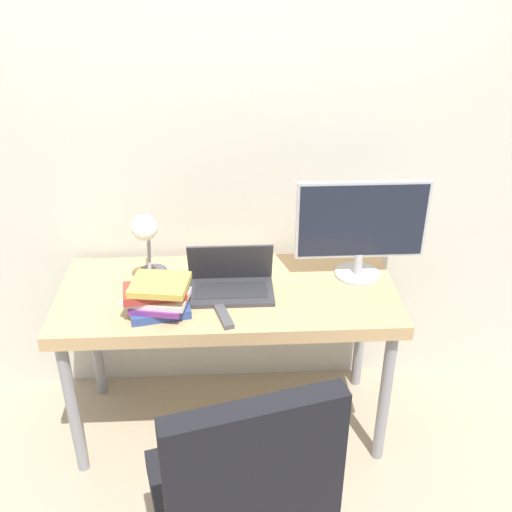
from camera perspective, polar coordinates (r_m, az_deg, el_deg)
The scene contains 9 objects.
ground_plane at distance 2.81m, azimuth -2.27°, elevation -19.85°, with size 12.00×12.00×0.00m, color tan.
wall_back at distance 2.66m, azimuth -3.08°, elevation 11.15°, with size 8.00×0.05×2.60m.
desk at distance 2.59m, azimuth -2.68°, elevation -4.64°, with size 1.44×0.62×0.75m.
laptop at distance 2.52m, azimuth -2.42°, elevation -2.49°, with size 0.36×0.22×0.22m.
monitor at distance 2.58m, azimuth 10.02°, elevation 2.89°, with size 0.56×0.20×0.44m.
desk_lamp at distance 2.50m, azimuth -10.43°, elevation 1.87°, with size 0.13×0.25×0.35m.
office_chair at distance 1.96m, azimuth -1.22°, elevation -22.09°, with size 0.63×0.63×1.07m.
book_stack at distance 2.40m, azimuth -9.32°, elevation -3.89°, with size 0.28×0.21×0.15m.
tv_remote at distance 2.37m, azimuth -3.05°, elevation -5.80°, with size 0.08×0.16×0.02m.
Camera 1 is at (0.01, -1.85, 2.11)m, focal length 42.00 mm.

